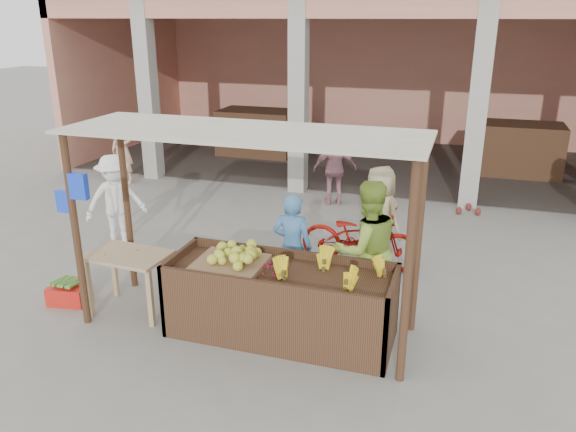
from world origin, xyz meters
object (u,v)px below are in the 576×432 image
(vendor_blue, at_px, (292,244))
(vendor_green, at_px, (366,246))
(side_table, at_px, (129,264))
(motorcycle, at_px, (360,236))
(fruit_stall, at_px, (280,304))
(red_crate, at_px, (69,294))

(vendor_blue, xyz_separation_m, vendor_green, (0.99, -0.16, 0.15))
(side_table, height_order, vendor_green, vendor_green)
(vendor_green, bearing_deg, vendor_blue, -42.29)
(vendor_green, bearing_deg, motorcycle, -109.76)
(fruit_stall, relative_size, vendor_green, 1.41)
(motorcycle, bearing_deg, vendor_green, -165.94)
(red_crate, bearing_deg, vendor_green, 3.73)
(red_crate, relative_size, vendor_blue, 0.31)
(vendor_blue, xyz_separation_m, motorcycle, (0.66, 1.25, -0.29))
(fruit_stall, bearing_deg, side_table, -179.45)
(vendor_green, bearing_deg, fruit_stall, 9.96)
(fruit_stall, height_order, vendor_blue, vendor_blue)
(vendor_green, relative_size, motorcycle, 0.99)
(side_table, bearing_deg, red_crate, -171.25)
(fruit_stall, distance_m, red_crate, 2.89)
(fruit_stall, height_order, side_table, fruit_stall)
(fruit_stall, relative_size, red_crate, 5.41)
(side_table, bearing_deg, vendor_blue, 31.38)
(fruit_stall, relative_size, motorcycle, 1.40)
(side_table, xyz_separation_m, red_crate, (-0.91, -0.08, -0.52))
(fruit_stall, height_order, motorcycle, motorcycle)
(vendor_blue, distance_m, vendor_green, 1.01)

